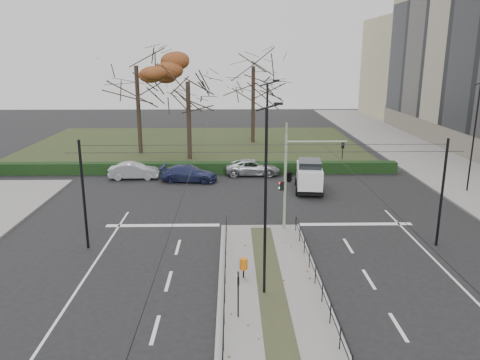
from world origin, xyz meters
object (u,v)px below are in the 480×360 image
object	(u,v)px
litter_bin	(244,264)
streetlamp_median_far	(267,156)
parked_car_fourth	(253,167)
bare_tree_center	(253,72)
bare_tree_near	(188,87)
parked_car_second	(134,171)
rust_tree	(136,66)
streetlamp_sidewalk	(474,136)
traffic_light	(291,174)
parked_car_third	(189,173)
streetlamp_median_near	(266,201)
info_panel	(238,284)
white_van	(309,175)

from	to	relation	value
litter_bin	streetlamp_median_far	bearing A→B (deg)	76.89
streetlamp_median_far	parked_car_fourth	distance (m)	14.08
bare_tree_center	bare_tree_near	size ratio (longest dim) A/B	1.16
parked_car_second	rust_tree	size ratio (longest dim) A/B	0.35
streetlamp_sidewalk	traffic_light	bearing A→B (deg)	-152.00
litter_bin	streetlamp_median_far	xyz separation A→B (m)	(1.50, 6.46, 3.76)
traffic_light	parked_car_third	size ratio (longest dim) A/B	1.21
streetlamp_sidewalk	parked_car_third	distance (m)	22.29
streetlamp_median_far	bare_tree_center	world-z (taller)	bare_tree_center
parked_car_fourth	streetlamp_median_far	bearing A→B (deg)	-179.00
streetlamp_median_far	streetlamp_median_near	bearing A→B (deg)	-94.50
litter_bin	bare_tree_near	bearing A→B (deg)	100.18
traffic_light	parked_car_second	world-z (taller)	traffic_light
litter_bin	streetlamp_median_near	bearing A→B (deg)	-58.48
streetlamp_sidewalk	parked_car_third	world-z (taller)	streetlamp_sidewalk
traffic_light	litter_bin	size ratio (longest dim) A/B	5.96
info_panel	bare_tree_center	size ratio (longest dim) A/B	0.16
parked_car_third	bare_tree_center	world-z (taller)	bare_tree_center
traffic_light	rust_tree	distance (m)	26.96
parked_car_third	rust_tree	bearing A→B (deg)	34.68
traffic_light	parked_car_third	xyz separation A→B (m)	(-7.03, 11.39, -2.77)
parked_car_second	info_panel	bearing A→B (deg)	-161.60
streetlamp_sidewalk	parked_car_third	size ratio (longest dim) A/B	1.77
rust_tree	bare_tree_center	world-z (taller)	rust_tree
streetlamp_median_near	parked_car_third	size ratio (longest dim) A/B	1.76
rust_tree	streetlamp_sidewalk	bearing A→B (deg)	-28.38
parked_car_fourth	bare_tree_near	bearing A→B (deg)	43.74
streetlamp_median_far	streetlamp_sidewalk	size ratio (longest dim) A/B	1.05
litter_bin	parked_car_fourth	bearing A→B (deg)	86.13
info_panel	streetlamp_median_near	xyz separation A→B (m)	(1.19, 1.95, 2.75)
info_panel	white_van	world-z (taller)	white_van
parked_car_second	bare_tree_near	xyz separation A→B (m)	(4.08, 7.60, 6.47)
streetlamp_median_near	parked_car_fourth	xyz separation A→B (m)	(0.47, 21.42, -3.67)
parked_car_fourth	bare_tree_center	bearing A→B (deg)	-2.23
litter_bin	traffic_light	bearing A→B (deg)	65.61
litter_bin	streetlamp_median_far	world-z (taller)	streetlamp_median_far
litter_bin	streetlamp_median_near	distance (m)	3.90
streetlamp_median_far	white_van	world-z (taller)	streetlamp_median_far
streetlamp_median_near	streetlamp_sidewalk	distance (m)	22.94
rust_tree	bare_tree_center	distance (m)	13.80
parked_car_fourth	litter_bin	bearing A→B (deg)	176.48
parked_car_third	bare_tree_near	distance (m)	10.75
rust_tree	bare_tree_near	bearing A→B (deg)	-27.69
streetlamp_median_near	bare_tree_near	bearing A→B (deg)	101.42
traffic_light	parked_car_second	xyz separation A→B (m)	(-11.76, 12.35, -2.76)
traffic_light	parked_car_third	distance (m)	13.67
streetlamp_median_far	rust_tree	bearing A→B (deg)	117.17
info_panel	traffic_light	bearing A→B (deg)	71.78
info_panel	parked_car_fourth	bearing A→B (deg)	85.94
traffic_light	litter_bin	xyz separation A→B (m)	(-2.94, -6.48, -2.63)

